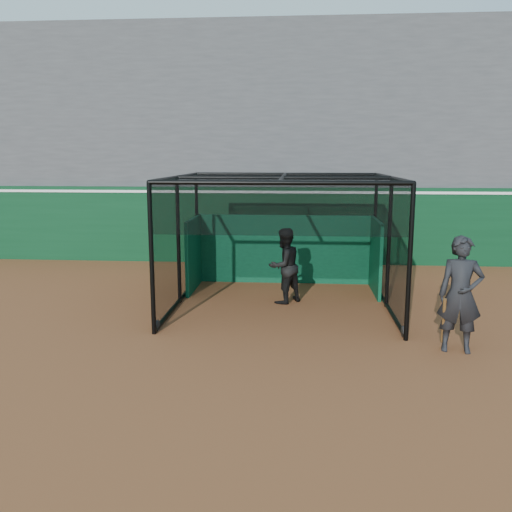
{
  "coord_description": "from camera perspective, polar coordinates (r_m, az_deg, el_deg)",
  "views": [
    {
      "loc": [
        1.08,
        -9.29,
        3.49
      ],
      "look_at": [
        0.2,
        2.0,
        1.4
      ],
      "focal_mm": 38.0,
      "sensor_mm": 36.0,
      "label": 1
    }
  ],
  "objects": [
    {
      "name": "ground",
      "position": [
        9.98,
        -2.07,
        -10.02
      ],
      "size": [
        120.0,
        120.0,
        0.0
      ],
      "primitive_type": "plane",
      "color": "brown",
      "rests_on": "ground"
    },
    {
      "name": "outfield_wall",
      "position": [
        17.96,
        0.99,
        3.42
      ],
      "size": [
        50.0,
        0.5,
        2.5
      ],
      "color": "#0A381B",
      "rests_on": "ground"
    },
    {
      "name": "grandstand",
      "position": [
        21.61,
        1.64,
        13.07
      ],
      "size": [
        50.0,
        7.85,
        8.95
      ],
      "color": "#4C4C4F",
      "rests_on": "ground"
    },
    {
      "name": "batting_cage",
      "position": [
        12.72,
        2.77,
        1.44
      ],
      "size": [
        5.03,
        4.87,
        3.01
      ],
      "color": "black",
      "rests_on": "ground"
    },
    {
      "name": "batter",
      "position": [
        12.98,
        2.97,
        -1.03
      ],
      "size": [
        1.11,
        1.11,
        1.81
      ],
      "primitive_type": "imported",
      "rotation": [
        0.0,
        0.0,
        3.91
      ],
      "color": "black",
      "rests_on": "ground"
    },
    {
      "name": "on_deck_player",
      "position": [
        10.36,
        20.71,
        -3.84
      ],
      "size": [
        0.84,
        0.63,
        2.11
      ],
      "color": "black",
      "rests_on": "ground"
    }
  ]
}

